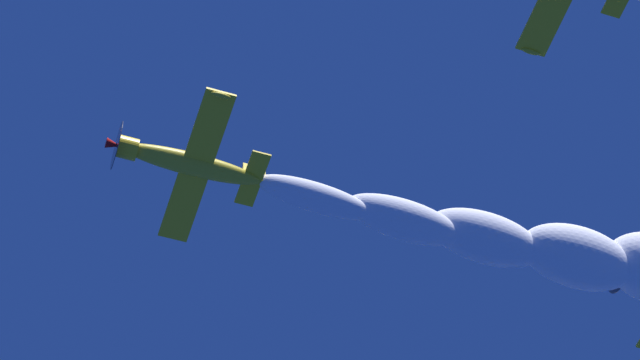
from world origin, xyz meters
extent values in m
ellipsoid|color=gold|center=(2.88, 4.87, 55.25)|extent=(1.54, 6.84, 1.27)
cylinder|color=yellow|center=(2.70, 7.97, 55.14)|extent=(1.14, 1.02, 1.12)
cone|color=red|center=(2.66, 8.63, 55.12)|extent=(0.56, 0.76, 0.54)
cylinder|color=#3F3F47|center=(2.67, 8.48, 55.13)|extent=(2.40, 0.25, 2.40)
cube|color=yellow|center=(2.90, 4.66, 55.09)|extent=(8.67, 1.93, 0.38)
ellipsoid|color=gold|center=(-1.31, 4.41, 55.00)|extent=(0.30, 0.94, 0.28)
ellipsoid|color=gold|center=(7.10, 4.91, 55.18)|extent=(0.30, 0.94, 0.28)
cube|color=yellow|center=(3.05, 1.91, 55.41)|extent=(3.12, 1.10, 0.20)
cube|color=gold|center=(3.04, 1.86, 55.92)|extent=(0.21, 1.17, 1.17)
ellipsoid|color=#1E232D|center=(2.85, 5.19, 55.66)|extent=(0.82, 1.60, 0.72)
ellipsoid|color=gold|center=(-6.36, -8.79, 56.48)|extent=(0.30, 0.94, 0.27)
cylinder|color=yellow|center=(4.83, -18.18, 56.99)|extent=(1.13, 1.01, 1.10)
cone|color=red|center=(4.80, -17.52, 56.97)|extent=(0.55, 0.76, 0.53)
cylinder|color=#3F3F47|center=(4.80, -17.67, 56.98)|extent=(2.38, 0.23, 2.37)
ellipsoid|color=white|center=(3.36, -1.27, 55.48)|extent=(1.80, 6.13, 1.77)
ellipsoid|color=white|center=(3.68, -5.78, 55.70)|extent=(2.36, 6.19, 2.33)
ellipsoid|color=white|center=(3.99, -10.15, 56.14)|extent=(2.91, 6.25, 2.88)
ellipsoid|color=white|center=(3.93, -14.99, 56.15)|extent=(3.47, 6.31, 3.43)
camera|label=1|loc=(-33.22, 8.42, 1.88)|focal=76.92mm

